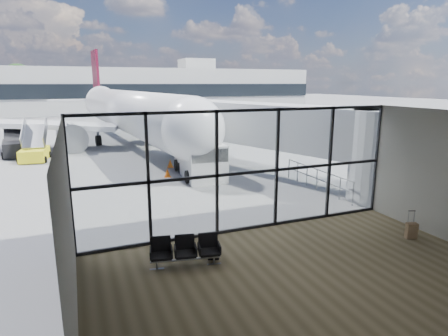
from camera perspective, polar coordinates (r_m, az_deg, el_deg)
ground at (r=52.51m, az=-15.61°, el=6.50°), size 220.00×220.00×0.00m
lounge_shell at (r=9.53m, az=16.17°, el=-4.32°), size 12.02×8.01×4.51m
glass_curtain_wall at (r=13.58m, az=3.62°, el=-0.50°), size 12.10×0.12×4.50m
jet_bridge at (r=21.91m, az=7.30°, el=5.88°), size 8.00×16.50×4.33m
apron_railing at (r=19.68m, az=13.97°, el=-1.23°), size 0.06×5.46×1.11m
far_terminal at (r=74.08m, az=-18.27°, el=11.31°), size 80.00×12.20×11.00m
tree_5 at (r=84.43m, az=-28.83°, el=11.64°), size 6.27×6.27×9.03m
seating_row at (r=11.52m, az=-5.94°, el=-12.21°), size 2.09×0.96×0.93m
backpack at (r=11.93m, az=-1.61°, el=-12.62°), size 0.40×0.40×0.52m
suitcase at (r=14.88m, az=26.67°, el=-8.53°), size 0.42×0.35×1.01m
airliner at (r=35.78m, az=-14.73°, el=8.39°), size 31.32×36.38×9.37m
service_van at (r=21.96m, az=-3.72°, el=1.50°), size 2.59×4.91×2.08m
belt_loader at (r=32.27m, az=-29.29°, el=2.79°), size 2.04×4.41×1.96m
mobile_stairs at (r=29.69m, az=-26.90°, el=2.13°), size 2.06×3.52×2.38m
traffic_cone_a at (r=24.33m, az=-3.95°, el=0.82°), size 0.47×0.47×0.68m
traffic_cone_b at (r=22.07m, az=-8.63°, el=-0.72°), size 0.38×0.38×0.54m
traffic_cone_c at (r=24.62m, az=-8.20°, el=0.71°), size 0.38×0.38×0.54m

